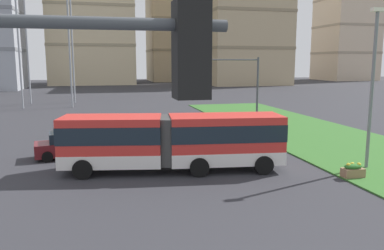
{
  "coord_description": "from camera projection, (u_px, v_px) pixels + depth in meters",
  "views": [
    {
      "loc": [
        -4.24,
        -6.17,
        5.82
      ],
      "look_at": [
        0.93,
        15.56,
        2.2
      ],
      "focal_mm": 36.41,
      "sensor_mm": 36.0,
      "label": 1
    }
  ],
  "objects": [
    {
      "name": "apartment_tower_east",
      "position": [
        347.0,
        14.0,
        124.24
      ],
      "size": [
        15.58,
        16.17,
        41.78
      ],
      "color": "#C6B299",
      "rests_on": "ground"
    },
    {
      "name": "apartment_tower_eastcentre",
      "position": [
        244.0,
        15.0,
        100.37
      ],
      "size": [
        20.18,
        18.82,
        35.54
      ],
      "color": "tan",
      "rests_on": "ground"
    },
    {
      "name": "streetlight_median",
      "position": [
        372.0,
        82.0,
        20.77
      ],
      "size": [
        0.7,
        0.28,
        8.61
      ],
      "color": "slate",
      "rests_on": "ground"
    },
    {
      "name": "articulated_bus",
      "position": [
        173.0,
        141.0,
        20.86
      ],
      "size": [
        12.06,
        4.27,
        3.0
      ],
      "color": "red",
      "rests_on": "ground"
    },
    {
      "name": "traffic_light_far_right",
      "position": [
        240.0,
        82.0,
        29.69
      ],
      "size": [
        4.43,
        0.28,
        6.19
      ],
      "color": "#474C51",
      "rests_on": "ground"
    },
    {
      "name": "flower_planter_3",
      "position": [
        353.0,
        170.0,
        19.63
      ],
      "size": [
        1.1,
        0.56,
        0.74
      ],
      "color": "#937051",
      "rests_on": "grass_median"
    },
    {
      "name": "apartment_tower_centre",
      "position": [
        182.0,
        7.0,
        119.23
      ],
      "size": [
        20.63,
        17.69,
        44.65
      ],
      "color": "tan",
      "rests_on": "ground"
    },
    {
      "name": "car_maroon_sedan",
      "position": [
        72.0,
        145.0,
        24.08
      ],
      "size": [
        4.6,
        2.5,
        1.58
      ],
      "color": "maroon",
      "rests_on": "ground"
    }
  ]
}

